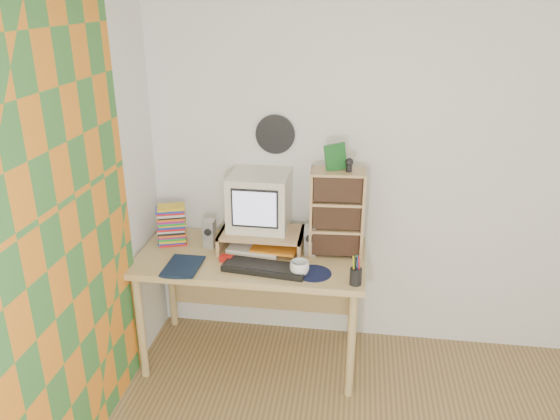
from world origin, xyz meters
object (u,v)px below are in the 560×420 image
(crt_monitor, at_px, (259,202))
(keyboard, at_px, (265,268))
(mug, at_px, (299,268))
(desk, at_px, (253,270))
(dvd_stack, at_px, (171,226))
(cd_rack, at_px, (336,213))
(diary, at_px, (166,263))

(crt_monitor, bearing_deg, keyboard, -73.78)
(mug, bearing_deg, keyboard, 172.09)
(desk, bearing_deg, dvd_stack, 176.15)
(desk, relative_size, crt_monitor, 3.81)
(crt_monitor, xyz_separation_m, cd_rack, (0.49, -0.05, -0.03))
(desk, distance_m, dvd_stack, 0.60)
(dvd_stack, height_order, cd_rack, cd_rack)
(cd_rack, relative_size, mug, 4.81)
(keyboard, xyz_separation_m, mug, (0.21, -0.03, 0.03))
(keyboard, xyz_separation_m, cd_rack, (0.39, 0.28, 0.25))
(cd_rack, bearing_deg, mug, -124.14)
(dvd_stack, relative_size, mug, 2.17)
(desk, height_order, mug, mug)
(keyboard, bearing_deg, desk, 122.46)
(desk, height_order, keyboard, keyboard)
(cd_rack, height_order, diary, cd_rack)
(crt_monitor, height_order, cd_rack, cd_rack)
(cd_rack, bearing_deg, crt_monitor, 170.73)
(desk, relative_size, mug, 12.49)
(crt_monitor, distance_m, cd_rack, 0.49)
(crt_monitor, distance_m, diary, 0.67)
(desk, height_order, diary, diary)
(crt_monitor, height_order, diary, crt_monitor)
(diary, bearing_deg, cd_rack, 18.97)
(dvd_stack, bearing_deg, desk, -22.41)
(dvd_stack, height_order, mug, dvd_stack)
(keyboard, relative_size, cd_rack, 0.91)
(diary, bearing_deg, keyboard, 4.55)
(desk, xyz_separation_m, crt_monitor, (0.02, 0.09, 0.43))
(dvd_stack, distance_m, mug, 0.92)
(dvd_stack, xyz_separation_m, cd_rack, (1.05, -0.00, 0.15))
(desk, bearing_deg, crt_monitor, 74.19)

